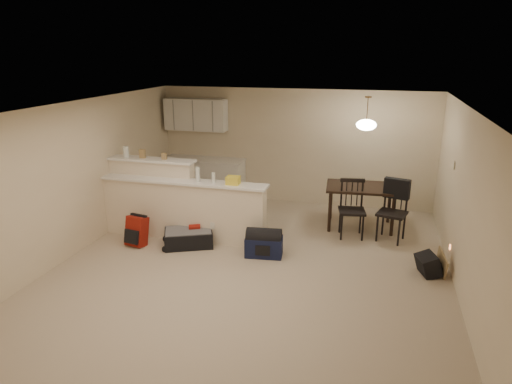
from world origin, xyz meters
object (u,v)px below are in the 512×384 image
(red_backpack, at_px, (137,231))
(black_daypack, at_px, (428,265))
(dining_chair_near, at_px, (352,209))
(suitcase, at_px, (189,238))
(pendant_lamp, at_px, (366,124))
(dining_chair_far, at_px, (392,212))
(dining_table, at_px, (361,191))
(navy_duffel, at_px, (264,246))

(red_backpack, xyz_separation_m, black_daypack, (4.83, 0.15, -0.10))
(dining_chair_near, bearing_deg, suitcase, -166.91)
(pendant_lamp, bearing_deg, red_backpack, -153.05)
(dining_chair_far, bearing_deg, suitcase, -145.35)
(dining_chair_far, relative_size, suitcase, 1.32)
(dining_table, bearing_deg, red_backpack, -157.52)
(red_backpack, bearing_deg, navy_duffel, 14.46)
(pendant_lamp, height_order, suitcase, pendant_lamp)
(dining_table, height_order, pendant_lamp, pendant_lamp)
(dining_chair_near, xyz_separation_m, navy_duffel, (-1.34, -1.21, -0.36))
(red_backpack, distance_m, navy_duffel, 2.26)
(dining_table, height_order, red_backpack, dining_table)
(suitcase, bearing_deg, black_daypack, -25.52)
(dining_table, relative_size, red_backpack, 2.67)
(dining_table, relative_size, dining_chair_far, 1.27)
(dining_table, relative_size, navy_duffel, 2.26)
(pendant_lamp, relative_size, red_backpack, 1.20)
(dining_table, relative_size, pendant_lamp, 2.22)
(dining_chair_near, height_order, suitcase, dining_chair_near)
(pendant_lamp, xyz_separation_m, red_backpack, (-3.72, -1.89, -1.73))
(red_backpack, bearing_deg, dining_table, 37.71)
(red_backpack, height_order, navy_duffel, red_backpack)
(dining_chair_far, relative_size, black_daypack, 2.98)
(dining_table, height_order, black_daypack, dining_table)
(suitcase, bearing_deg, pendant_lamp, 6.03)
(dining_chair_far, bearing_deg, dining_table, 153.33)
(red_backpack, relative_size, black_daypack, 1.42)
(pendant_lamp, xyz_separation_m, black_daypack, (1.11, -1.74, -1.83))
(dining_chair_near, relative_size, red_backpack, 2.05)
(dining_table, relative_size, black_daypack, 3.80)
(pendant_lamp, bearing_deg, black_daypack, -57.56)
(red_backpack, relative_size, navy_duffel, 0.85)
(dining_chair_near, bearing_deg, dining_chair_far, -8.20)
(pendant_lamp, xyz_separation_m, dining_chair_far, (0.57, -0.52, -1.45))
(dining_chair_near, height_order, navy_duffel, dining_chair_near)
(red_backpack, bearing_deg, pendant_lamp, 37.71)
(red_backpack, bearing_deg, black_daypack, 12.49)
(dining_table, xyz_separation_m, black_daypack, (1.11, -1.74, -0.56))
(dining_chair_far, bearing_deg, black_daypack, -50.30)
(suitcase, distance_m, navy_duffel, 1.38)
(suitcase, bearing_deg, navy_duffel, -27.29)
(dining_table, xyz_separation_m, suitcase, (-2.84, -1.68, -0.58))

